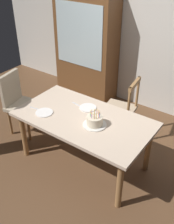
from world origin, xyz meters
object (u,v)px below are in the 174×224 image
(dining_table, at_px, (84,123))
(birthday_cake, at_px, (95,121))
(chair_upholstered, at_px, (18,100))
(plate_near_celebrant, at_px, (44,113))
(chair_spindle_back, at_px, (121,110))
(plate_far_side, at_px, (88,108))
(china_cabinet, at_px, (86,46))

(dining_table, relative_size, birthday_cake, 5.99)
(chair_upholstered, bearing_deg, dining_table, -1.12)
(plate_near_celebrant, bearing_deg, chair_spindle_back, 60.82)
(plate_far_side, bearing_deg, chair_upholstered, -170.93)
(chair_spindle_back, bearing_deg, birthday_cake, -82.83)
(plate_near_celebrant, xyz_separation_m, china_cabinet, (-0.62, 1.76, 0.23))
(plate_near_celebrant, bearing_deg, dining_table, 24.11)
(birthday_cake, distance_m, chair_spindle_back, 0.90)
(chair_upholstered, relative_size, china_cabinet, 0.50)
(chair_upholstered, bearing_deg, plate_far_side, 9.07)
(chair_upholstered, height_order, china_cabinet, china_cabinet)
(plate_far_side, bearing_deg, birthday_cake, -42.47)
(plate_near_celebrant, xyz_separation_m, plate_far_side, (0.38, 0.41, 0.00))
(dining_table, xyz_separation_m, plate_near_celebrant, (-0.46, -0.21, 0.09))
(birthday_cake, distance_m, china_cabinet, 2.06)
(dining_table, distance_m, birthday_cake, 0.25)
(dining_table, distance_m, chair_spindle_back, 0.81)
(chair_spindle_back, relative_size, china_cabinet, 0.50)
(birthday_cake, relative_size, chair_upholstered, 0.29)
(plate_far_side, distance_m, chair_spindle_back, 0.66)
(birthday_cake, relative_size, chair_spindle_back, 0.29)
(plate_far_side, xyz_separation_m, chair_spindle_back, (0.18, 0.58, -0.27))
(dining_table, distance_m, chair_upholstered, 1.23)
(birthday_cake, height_order, chair_upholstered, chair_upholstered)
(dining_table, bearing_deg, chair_upholstered, 178.88)
(chair_upholstered, bearing_deg, chair_spindle_back, 29.94)
(plate_far_side, xyz_separation_m, chair_upholstered, (-1.14, -0.18, -0.19))
(birthday_cake, xyz_separation_m, chair_spindle_back, (-0.10, 0.83, -0.32))
(plate_near_celebrant, xyz_separation_m, chair_upholstered, (-0.77, 0.23, -0.19))
(plate_near_celebrant, distance_m, plate_far_side, 0.56)
(plate_near_celebrant, distance_m, chair_upholstered, 0.82)
(plate_near_celebrant, height_order, china_cabinet, china_cabinet)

